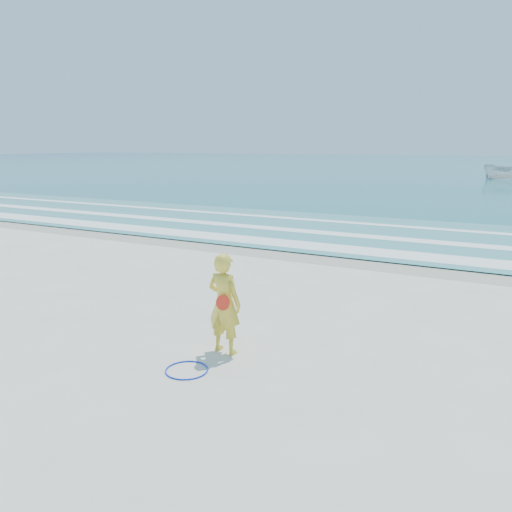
% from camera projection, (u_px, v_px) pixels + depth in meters
% --- Properties ---
extents(ground, '(400.00, 400.00, 0.00)m').
position_uv_depth(ground, '(142.00, 348.00, 9.29)').
color(ground, silver).
rests_on(ground, ground).
extents(wet_sand, '(400.00, 2.40, 0.00)m').
position_uv_depth(wet_sand, '(317.00, 256.00, 17.04)').
color(wet_sand, '#B2A893').
rests_on(wet_sand, ground).
extents(ocean, '(400.00, 190.00, 0.04)m').
position_uv_depth(ocean, '(491.00, 164.00, 99.81)').
color(ocean, '#19727F').
rests_on(ocean, ground).
extents(shallow, '(400.00, 10.00, 0.01)m').
position_uv_depth(shallow, '(360.00, 233.00, 21.35)').
color(shallow, '#59B7AD').
rests_on(shallow, ocean).
extents(foam_near, '(400.00, 1.40, 0.01)m').
position_uv_depth(foam_near, '(330.00, 248.00, 18.15)').
color(foam_near, white).
rests_on(foam_near, shallow).
extents(foam_mid, '(400.00, 0.90, 0.01)m').
position_uv_depth(foam_mid, '(354.00, 235.00, 20.65)').
color(foam_mid, white).
rests_on(foam_mid, shallow).
extents(foam_far, '(400.00, 0.60, 0.01)m').
position_uv_depth(foam_far, '(375.00, 224.00, 23.50)').
color(foam_far, white).
rests_on(foam_far, shallow).
extents(hoop, '(0.84, 0.84, 0.03)m').
position_uv_depth(hoop, '(187.00, 370.00, 8.33)').
color(hoop, '#0A2CC3').
rests_on(hoop, ground).
extents(boat, '(4.76, 1.88, 1.82)m').
position_uv_depth(boat, '(507.00, 171.00, 54.26)').
color(boat, silver).
rests_on(boat, ocean).
extents(woman, '(0.71, 0.49, 1.84)m').
position_uv_depth(woman, '(224.00, 303.00, 8.92)').
color(woman, yellow).
rests_on(woman, ground).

